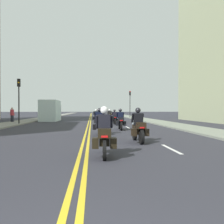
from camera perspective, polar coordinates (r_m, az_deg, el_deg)
The scene contains 18 objects.
ground_plane at distance 49.64m, azimuth -4.88°, elevation -1.24°, with size 264.00×264.00×0.00m, color #2D2D36.
sidewalk_left at distance 50.36m, azimuth -14.25°, elevation -1.16°, with size 2.88×144.00×0.12m, color gray.
sidewalk_right at distance 50.26m, azimuth 4.50°, elevation -1.15°, with size 2.88×144.00×0.12m, color gray.
centreline_yellow_inner at distance 49.64m, azimuth -5.02°, elevation -1.24°, with size 0.12×132.00×0.01m, color yellow.
centreline_yellow_outer at distance 49.64m, azimuth -4.74°, elevation -1.24°, with size 0.12×132.00×0.01m, color yellow.
lane_dashes_white at distance 30.81m, azimuth 1.21°, elevation -2.32°, with size 0.14×56.40×0.01m.
motorcycle_0 at distance 8.27m, azimuth -1.76°, elevation -5.44°, with size 0.78×2.13×1.65m.
motorcycle_1 at distance 11.88m, azimuth 5.98°, elevation -3.72°, with size 0.77×2.22×1.64m.
motorcycle_2 at distance 15.48m, azimuth -2.87°, elevation -2.67°, with size 0.78×2.19×1.64m.
motorcycle_3 at distance 19.13m, azimuth 1.91°, elevation -2.09°, with size 0.77×2.19×1.62m.
motorcycle_4 at distance 23.01m, azimuth -3.10°, elevation -1.66°, with size 0.78×2.13×1.66m.
motorcycle_5 at distance 26.54m, azimuth 0.59°, elevation -1.39°, with size 0.76×2.26×1.58m.
motorcycle_6 at distance 30.37m, azimuth -3.65°, elevation -1.13°, with size 0.77×2.22×1.61m.
motorcycle_7 at distance 34.49m, azimuth -0.54°, elevation -0.92°, with size 0.78×2.23×1.63m.
traffic_light_near at distance 27.52m, azimuth -20.30°, elevation 4.05°, with size 0.28×0.38×4.69m.
traffic_light_far at distance 45.81m, azimuth 4.08°, elevation 2.85°, with size 0.28×0.38×4.92m.
pedestrian_0 at distance 31.65m, azimuth -21.62°, elevation -0.60°, with size 0.40×0.49×1.80m.
parked_truck at distance 35.76m, azimuth -13.64°, elevation 0.10°, with size 2.20×6.50×2.80m.
Camera 1 is at (0.30, -1.62, 1.54)m, focal length 40.48 mm.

